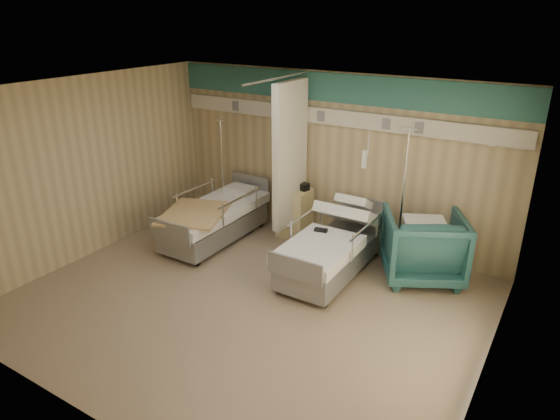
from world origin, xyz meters
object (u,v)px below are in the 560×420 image
object	(u,v)px
iv_stand_left	(224,198)
iv_stand_right	(399,234)
bedside_cabinet	(295,212)
bed_right	(331,254)
bed_left	(215,223)
visitor_armchair	(423,246)

from	to	relation	value
iv_stand_left	iv_stand_right	bearing A→B (deg)	1.44
bedside_cabinet	iv_stand_left	size ratio (longest dim) A/B	0.45
bed_right	bed_left	distance (m)	2.20
bed_right	iv_stand_right	size ratio (longest dim) A/B	1.02
bed_left	iv_stand_right	xyz separation A→B (m)	(2.90, 0.96, 0.12)
bedside_cabinet	iv_stand_right	xyz separation A→B (m)	(1.85, 0.06, 0.01)
bed_right	visitor_armchair	bearing A→B (deg)	27.00
visitor_armchair	iv_stand_right	xyz separation A→B (m)	(-0.48, 0.36, -0.08)
bed_right	bedside_cabinet	distance (m)	1.46
bed_left	iv_stand_right	world-z (taller)	iv_stand_right
bedside_cabinet	bed_left	bearing A→B (deg)	-139.40
bed_right	bed_left	world-z (taller)	same
bed_right	iv_stand_right	bearing A→B (deg)	54.06
bedside_cabinet	visitor_armchair	world-z (taller)	visitor_armchair
visitor_armchair	bed_right	bearing A→B (deg)	-1.37
visitor_armchair	bed_left	bearing A→B (deg)	-18.29
iv_stand_right	iv_stand_left	bearing A→B (deg)	-178.56
bed_left	iv_stand_right	bearing A→B (deg)	18.39
iv_stand_right	visitor_armchair	bearing A→B (deg)	-37.23
bed_left	visitor_armchair	size ratio (longest dim) A/B	1.93
visitor_armchair	iv_stand_right	world-z (taller)	iv_stand_right
bed_left	visitor_armchair	distance (m)	3.44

